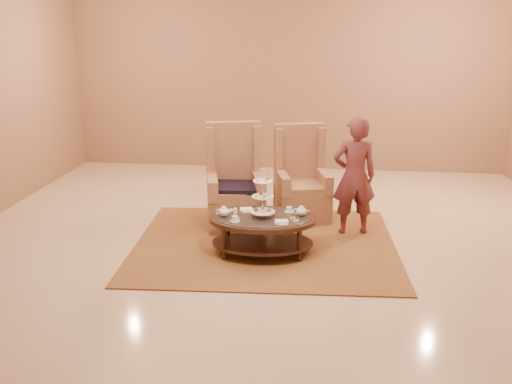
# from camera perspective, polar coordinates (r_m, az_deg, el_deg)

# --- Properties ---
(ground) EXTENTS (8.00, 8.00, 0.00)m
(ground) POSITION_cam_1_polar(r_m,az_deg,el_deg) (7.14, 1.00, -5.52)
(ground) COLOR beige
(ground) RESTS_ON ground
(ceiling) EXTENTS (8.00, 8.00, 0.02)m
(ceiling) POSITION_cam_1_polar(r_m,az_deg,el_deg) (7.14, 1.00, -5.52)
(ceiling) COLOR white
(ceiling) RESTS_ON ground
(wall_back) EXTENTS (8.00, 0.04, 3.50)m
(wall_back) POSITION_cam_1_polar(r_m,az_deg,el_deg) (10.64, 3.18, 11.61)
(wall_back) COLOR #976C52
(wall_back) RESTS_ON ground
(rug) EXTENTS (3.36, 2.85, 0.02)m
(rug) POSITION_cam_1_polar(r_m,az_deg,el_deg) (7.21, 0.90, -5.23)
(rug) COLOR olive
(rug) RESTS_ON ground
(tea_table) EXTENTS (1.32, 0.95, 1.07)m
(tea_table) POSITION_cam_1_polar(r_m,az_deg,el_deg) (6.80, 0.66, -3.18)
(tea_table) COLOR black
(tea_table) RESTS_ON ground
(armchair_left) EXTENTS (0.90, 0.92, 1.39)m
(armchair_left) POSITION_cam_1_polar(r_m,az_deg,el_deg) (7.80, -2.12, 0.10)
(armchair_left) COLOR #A16A4C
(armchair_left) RESTS_ON ground
(armchair_right) EXTENTS (0.86, 0.88, 1.31)m
(armchair_right) POSITION_cam_1_polar(r_m,az_deg,el_deg) (8.13, 4.52, 0.53)
(armchair_right) COLOR #A16A4C
(armchair_right) RESTS_ON ground
(person) EXTENTS (0.63, 0.47, 1.57)m
(person) POSITION_cam_1_polar(r_m,az_deg,el_deg) (7.45, 9.81, 1.56)
(person) COLOR #5E282E
(person) RESTS_ON ground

